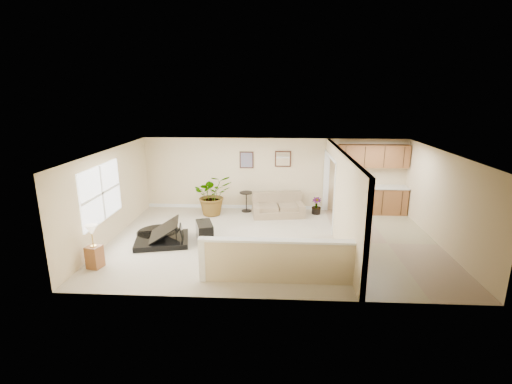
# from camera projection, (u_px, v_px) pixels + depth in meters

# --- Properties ---
(floor) EXTENTS (9.00, 9.00, 0.00)m
(floor) POSITION_uv_depth(u_px,v_px,m) (273.00, 241.00, 10.28)
(floor) COLOR beige
(floor) RESTS_ON ground
(back_wall) EXTENTS (9.00, 0.04, 2.50)m
(back_wall) POSITION_uv_depth(u_px,v_px,m) (274.00, 174.00, 12.85)
(back_wall) COLOR beige
(back_wall) RESTS_ON floor
(front_wall) EXTENTS (9.00, 0.04, 2.50)m
(front_wall) POSITION_uv_depth(u_px,v_px,m) (271.00, 241.00, 7.06)
(front_wall) COLOR beige
(front_wall) RESTS_ON floor
(left_wall) EXTENTS (0.04, 6.00, 2.50)m
(left_wall) POSITION_uv_depth(u_px,v_px,m) (110.00, 195.00, 10.20)
(left_wall) COLOR beige
(left_wall) RESTS_ON floor
(right_wall) EXTENTS (0.04, 6.00, 2.50)m
(right_wall) POSITION_uv_depth(u_px,v_px,m) (444.00, 200.00, 9.72)
(right_wall) COLOR beige
(right_wall) RESTS_ON floor
(ceiling) EXTENTS (9.00, 6.00, 0.04)m
(ceiling) POSITION_uv_depth(u_px,v_px,m) (274.00, 152.00, 9.63)
(ceiling) COLOR white
(ceiling) RESTS_ON back_wall
(kitchen_vinyl) EXTENTS (2.70, 6.00, 0.01)m
(kitchen_vinyl) POSITION_uv_depth(u_px,v_px,m) (388.00, 243.00, 10.11)
(kitchen_vinyl) COLOR #998F67
(kitchen_vinyl) RESTS_ON floor
(interior_partition) EXTENTS (0.18, 5.99, 2.50)m
(interior_partition) POSITION_uv_depth(u_px,v_px,m) (339.00, 197.00, 10.11)
(interior_partition) COLOR beige
(interior_partition) RESTS_ON floor
(pony_half_wall) EXTENTS (3.42, 0.22, 1.00)m
(pony_half_wall) POSITION_uv_depth(u_px,v_px,m) (275.00, 260.00, 7.92)
(pony_half_wall) COLOR beige
(pony_half_wall) RESTS_ON floor
(left_window) EXTENTS (0.05, 2.15, 1.45)m
(left_window) POSITION_uv_depth(u_px,v_px,m) (101.00, 193.00, 9.66)
(left_window) COLOR white
(left_window) RESTS_ON left_wall
(wall_art_left) EXTENTS (0.48, 0.04, 0.58)m
(wall_art_left) POSITION_uv_depth(u_px,v_px,m) (247.00, 160.00, 12.74)
(wall_art_left) COLOR #3B2015
(wall_art_left) RESTS_ON back_wall
(wall_mirror) EXTENTS (0.55, 0.04, 0.55)m
(wall_mirror) POSITION_uv_depth(u_px,v_px,m) (283.00, 159.00, 12.66)
(wall_mirror) COLOR #3B2015
(wall_mirror) RESTS_ON back_wall
(kitchen_cabinets) EXTENTS (2.36, 0.65, 2.33)m
(kitchen_cabinets) POSITION_uv_depth(u_px,v_px,m) (368.00, 188.00, 12.52)
(kitchen_cabinets) COLOR #995532
(kitchen_cabinets) RESTS_ON floor
(piano) EXTENTS (1.86, 1.87, 1.33)m
(piano) POSITION_uv_depth(u_px,v_px,m) (161.00, 222.00, 10.16)
(piano) COLOR black
(piano) RESTS_ON floor
(piano_bench) EXTENTS (0.63, 0.88, 0.53)m
(piano_bench) POSITION_uv_depth(u_px,v_px,m) (205.00, 232.00, 10.23)
(piano_bench) COLOR black
(piano_bench) RESTS_ON floor
(loveseat) EXTENTS (1.80, 1.17, 0.96)m
(loveseat) POSITION_uv_depth(u_px,v_px,m) (278.00, 204.00, 12.41)
(loveseat) COLOR tan
(loveseat) RESTS_ON floor
(accent_table) EXTENTS (0.47, 0.47, 0.69)m
(accent_table) POSITION_uv_depth(u_px,v_px,m) (246.00, 199.00, 12.77)
(accent_table) COLOR black
(accent_table) RESTS_ON floor
(palm_plant) EXTENTS (1.54, 1.44, 1.39)m
(palm_plant) POSITION_uv_depth(u_px,v_px,m) (213.00, 195.00, 12.38)
(palm_plant) COLOR black
(palm_plant) RESTS_ON floor
(small_plant) EXTENTS (0.38, 0.38, 0.58)m
(small_plant) POSITION_uv_depth(u_px,v_px,m) (316.00, 207.00, 12.55)
(small_plant) COLOR black
(small_plant) RESTS_ON floor
(lamp_stand) EXTENTS (0.37, 0.37, 1.05)m
(lamp_stand) POSITION_uv_depth(u_px,v_px,m) (94.00, 250.00, 8.63)
(lamp_stand) COLOR #995532
(lamp_stand) RESTS_ON floor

